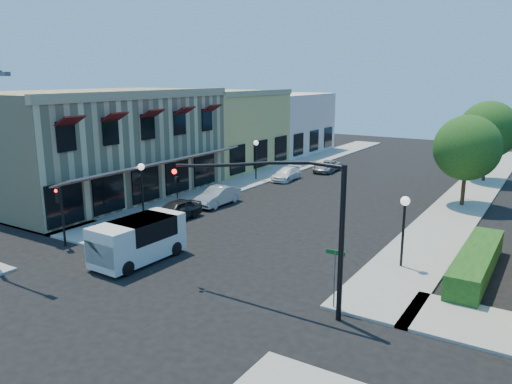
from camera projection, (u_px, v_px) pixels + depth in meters
The scene contains 22 objects.
ground at pixel (155, 288), 21.89m from camera, with size 120.00×120.00×0.00m, color black.
sidewalk_left at pixel (281, 170), 48.70m from camera, with size 3.50×50.00×0.12m, color gray.
sidewalk_right at pixel (473, 192), 39.68m from camera, with size 3.50×50.00×0.12m, color gray.
curb_red_strip at pixel (162, 220), 32.06m from camera, with size 0.25×10.00×0.06m, color maroon.
corner_brick_building at pixel (103, 144), 38.03m from camera, with size 11.77×18.20×8.10m.
yellow_stucco_building at pixel (218, 129), 50.50m from camera, with size 10.00×12.00×7.60m, color tan.
pink_stucco_building at pixel (277, 123), 60.49m from camera, with size 10.00×12.00×7.00m, color beige.
hedge at pixel (475, 275), 23.30m from camera, with size 1.40×8.00×1.10m, color #154614.
street_tree_a at pixel (467, 148), 34.58m from camera, with size 4.56×4.56×6.48m.
street_tree_b at pixel (488, 130), 42.76m from camera, with size 4.94×4.94×7.02m.
signal_mast_arm at pixel (290, 209), 19.18m from camera, with size 8.01×0.39×6.00m.
secondary_signal at pixel (60, 205), 26.65m from camera, with size 0.28×0.42×3.32m.
street_name_sign at pixel (335, 270), 19.46m from camera, with size 0.80×0.06×2.50m.
lamppost_left_near at pixel (142, 176), 32.26m from camera, with size 0.44×0.44×3.57m.
lamppost_left_far at pixel (256, 150), 43.83m from camera, with size 0.44×0.44×3.57m.
lamppost_right_near at pixel (404, 214), 23.50m from camera, with size 0.44×0.44×3.57m.
lamppost_right_far at pixel (466, 164), 36.72m from camera, with size 0.44×0.44×3.57m.
white_van at pixel (137, 238), 24.74m from camera, with size 2.26×4.88×2.13m.
parked_car_a at pixel (176, 210), 32.04m from camera, with size 1.55×3.86×1.31m, color black.
parked_car_b at pixel (218, 196), 35.77m from camera, with size 1.40×4.02×1.33m, color #BABEC0.
parked_car_c at pixel (286, 174), 44.32m from camera, with size 1.56×3.84×1.12m, color white.
parked_car_d at pixel (327, 166), 48.23m from camera, with size 1.77×3.83×1.06m, color #9D9FA2.
Camera 1 is at (14.55, -14.93, 9.07)m, focal length 35.00 mm.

